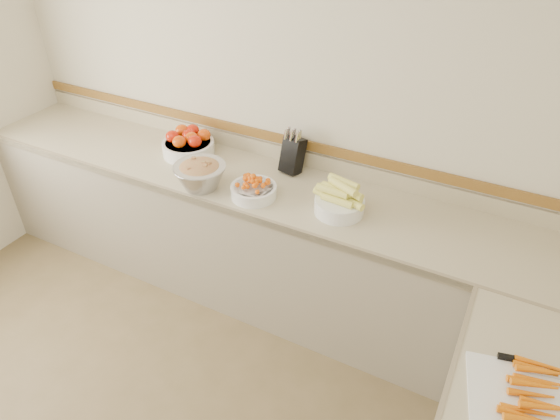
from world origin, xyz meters
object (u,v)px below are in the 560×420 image
at_px(knife_block, 293,154).
at_px(cherry_tomato_bowl, 254,189).
at_px(cutting_board, 534,399).
at_px(tomato_bowl, 188,144).
at_px(corn_bowl, 340,201).
at_px(rhubarb_bowl, 200,174).

distance_m(knife_block, cherry_tomato_bowl, 0.38).
bearing_deg(cutting_board, cherry_tomato_bowl, 155.95).
distance_m(knife_block, tomato_bowl, 0.72).
distance_m(knife_block, corn_bowl, 0.51).
distance_m(tomato_bowl, cutting_board, 2.39).
bearing_deg(tomato_bowl, rhubarb_bowl, -44.47).
bearing_deg(tomato_bowl, corn_bowl, -8.21).
relative_size(knife_block, tomato_bowl, 0.86).
distance_m(cherry_tomato_bowl, corn_bowl, 0.50).
relative_size(knife_block, cutting_board, 0.57).
xyz_separation_m(knife_block, cutting_board, (1.49, -1.06, -0.10)).
xyz_separation_m(knife_block, rhubarb_bowl, (-0.39, -0.42, -0.03)).
bearing_deg(rhubarb_bowl, cutting_board, -18.64).
height_order(tomato_bowl, cherry_tomato_bowl, tomato_bowl).
bearing_deg(cherry_tomato_bowl, corn_bowl, 9.23).
xyz_separation_m(rhubarb_bowl, cutting_board, (1.89, -0.64, -0.07)).
relative_size(cherry_tomato_bowl, cutting_board, 0.52).
relative_size(corn_bowl, cutting_board, 0.60).
distance_m(corn_bowl, cutting_board, 1.32).
bearing_deg(tomato_bowl, cherry_tomato_bowl, -20.98).
height_order(corn_bowl, rhubarb_bowl, corn_bowl).
xyz_separation_m(cherry_tomato_bowl, cutting_board, (1.56, -0.70, -0.03)).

